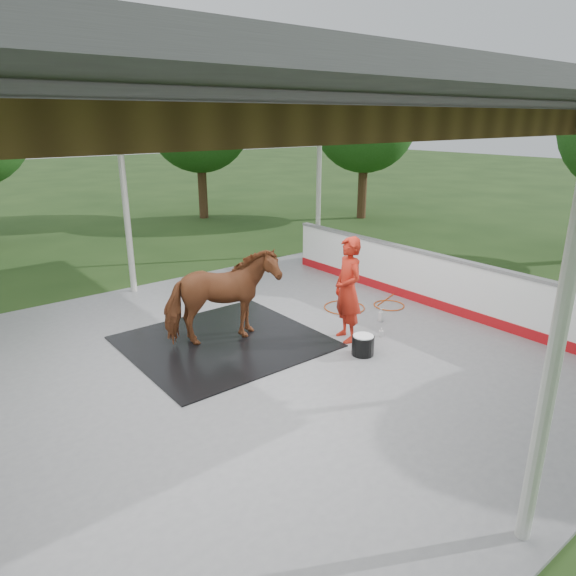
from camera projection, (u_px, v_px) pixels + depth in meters
ground at (248, 365)px, 8.46m from camera, size 100.00×100.00×0.00m
concrete_slab at (248, 364)px, 8.45m from camera, size 12.00×10.00×0.05m
pavilion_structure at (241, 111)px, 7.20m from camera, size 12.60×10.60×4.05m
dasher_board at (425, 279)px, 10.98m from camera, size 0.16×8.00×1.15m
tree_belt at (226, 124)px, 8.11m from camera, size 28.00×28.00×5.80m
rubber_mat at (224, 341)px, 9.21m from camera, size 3.23×3.03×0.02m
horse at (222, 297)px, 8.94m from camera, size 2.13×1.35×1.66m
handler at (348, 290)px, 9.05m from camera, size 0.63×0.79×1.90m
wash_bucket at (363, 345)px, 8.68m from camera, size 0.38×0.38×0.35m
soap_bottle_a at (381, 315)px, 10.10m from camera, size 0.15×0.15×0.28m
soap_bottle_b at (381, 332)px, 9.43m from camera, size 0.11×0.11×0.17m
hose_coil at (361, 306)px, 10.92m from camera, size 2.23×1.27×0.02m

